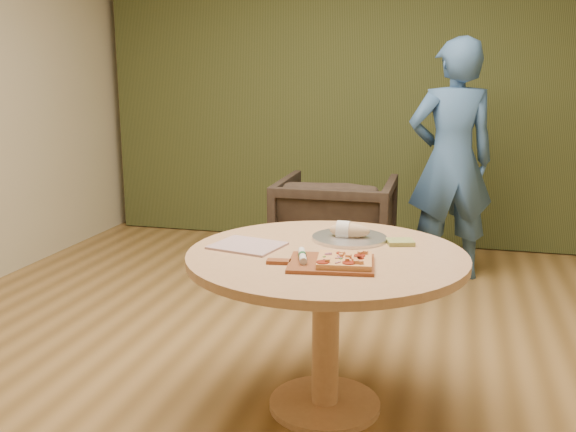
% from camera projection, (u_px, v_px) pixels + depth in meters
% --- Properties ---
extents(room_shell, '(5.04, 6.04, 2.84)m').
position_uv_depth(room_shell, '(278.00, 101.00, 2.93)').
color(room_shell, olive).
rests_on(room_shell, ground).
extents(curtain, '(4.80, 0.14, 2.78)m').
position_uv_depth(curtain, '(366.00, 87.00, 5.67)').
color(curtain, '#2E3618').
rests_on(curtain, ground).
extents(pedestal_table, '(1.24, 1.24, 0.75)m').
position_uv_depth(pedestal_table, '(326.00, 283.00, 2.86)').
color(pedestal_table, tan).
rests_on(pedestal_table, ground).
extents(pizza_paddle, '(0.46, 0.32, 0.01)m').
position_uv_depth(pizza_paddle, '(329.00, 263.00, 2.64)').
color(pizza_paddle, brown).
rests_on(pizza_paddle, pedestal_table).
extents(flatbread_pizza, '(0.25, 0.25, 0.04)m').
position_uv_depth(flatbread_pizza, '(345.00, 260.00, 2.62)').
color(flatbread_pizza, '#DC9C56').
rests_on(flatbread_pizza, pizza_paddle).
extents(cutlery_roll, '(0.08, 0.20, 0.03)m').
position_uv_depth(cutlery_roll, '(302.00, 256.00, 2.68)').
color(cutlery_roll, silver).
rests_on(cutlery_roll, pizza_paddle).
extents(newspaper, '(0.35, 0.31, 0.01)m').
position_uv_depth(newspaper, '(248.00, 246.00, 2.92)').
color(newspaper, beige).
rests_on(newspaper, pedestal_table).
extents(serving_tray, '(0.36, 0.36, 0.02)m').
position_uv_depth(serving_tray, '(349.00, 238.00, 3.05)').
color(serving_tray, silver).
rests_on(serving_tray, pedestal_table).
extents(bread_roll, '(0.19, 0.09, 0.09)m').
position_uv_depth(bread_roll, '(348.00, 230.00, 3.04)').
color(bread_roll, tan).
rests_on(bread_roll, serving_tray).
extents(green_packet, '(0.14, 0.13, 0.02)m').
position_uv_depth(green_packet, '(400.00, 242.00, 2.97)').
color(green_packet, olive).
rests_on(green_packet, pedestal_table).
extents(armchair, '(0.85, 0.80, 0.86)m').
position_uv_depth(armchair, '(336.00, 223.00, 4.78)').
color(armchair, black).
rests_on(armchair, ground).
extents(person_standing, '(0.75, 0.60, 1.77)m').
position_uv_depth(person_standing, '(451.00, 161.00, 4.72)').
color(person_standing, '#385F92').
rests_on(person_standing, ground).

